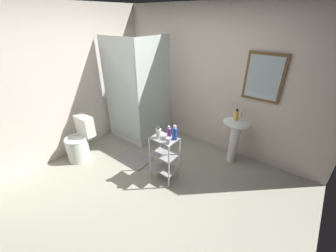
# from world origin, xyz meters

# --- Properties ---
(ground_plane) EXTENTS (4.20, 4.20, 0.02)m
(ground_plane) POSITION_xyz_m (0.00, 0.00, -0.01)
(ground_plane) COLOR #989986
(wall_back) EXTENTS (4.20, 0.14, 2.50)m
(wall_back) POSITION_xyz_m (0.01, 1.85, 1.25)
(wall_back) COLOR beige
(wall_back) RESTS_ON ground_plane
(wall_left) EXTENTS (0.10, 4.20, 2.50)m
(wall_left) POSITION_xyz_m (-1.85, 0.00, 1.25)
(wall_left) COLOR beige
(wall_left) RESTS_ON ground_plane
(shower_stall) EXTENTS (0.92, 0.92, 2.00)m
(shower_stall) POSITION_xyz_m (-1.20, 1.18, 0.46)
(shower_stall) COLOR white
(shower_stall) RESTS_ON ground_plane
(pedestal_sink) EXTENTS (0.46, 0.37, 0.81)m
(pedestal_sink) POSITION_xyz_m (0.70, 1.52, 0.58)
(pedestal_sink) COLOR white
(pedestal_sink) RESTS_ON ground_plane
(sink_faucet) EXTENTS (0.03, 0.03, 0.10)m
(sink_faucet) POSITION_xyz_m (0.70, 1.64, 0.86)
(sink_faucet) COLOR silver
(sink_faucet) RESTS_ON pedestal_sink
(toilet) EXTENTS (0.37, 0.49, 0.76)m
(toilet) POSITION_xyz_m (-1.48, -0.04, 0.31)
(toilet) COLOR white
(toilet) RESTS_ON ground_plane
(storage_cart) EXTENTS (0.38, 0.28, 0.74)m
(storage_cart) POSITION_xyz_m (0.04, 0.45, 0.44)
(storage_cart) COLOR silver
(storage_cart) RESTS_ON ground_plane
(hand_soap_bottle) EXTENTS (0.06, 0.06, 0.19)m
(hand_soap_bottle) POSITION_xyz_m (0.67, 1.50, 0.89)
(hand_soap_bottle) COLOR gold
(hand_soap_bottle) RESTS_ON pedestal_sink
(conditioner_bottle_purple) EXTENTS (0.06, 0.06, 0.18)m
(conditioner_bottle_purple) POSITION_xyz_m (0.09, 0.50, 0.82)
(conditioner_bottle_purple) COLOR purple
(conditioner_bottle_purple) RESTS_ON storage_cart
(lotion_bottle_white) EXTENTS (0.08, 0.08, 0.17)m
(lotion_bottle_white) POSITION_xyz_m (-0.03, 0.40, 0.82)
(lotion_bottle_white) COLOR white
(lotion_bottle_white) RESTS_ON storage_cart
(shampoo_bottle_blue) EXTENTS (0.07, 0.07, 0.22)m
(shampoo_bottle_blue) POSITION_xyz_m (0.18, 0.51, 0.84)
(shampoo_bottle_blue) COLOR blue
(shampoo_bottle_blue) RESTS_ON storage_cart
(rinse_cup) EXTENTS (0.06, 0.06, 0.09)m
(rinse_cup) POSITION_xyz_m (0.18, 0.37, 0.79)
(rinse_cup) COLOR silver
(rinse_cup) RESTS_ON storage_cart
(bath_mat) EXTENTS (0.60, 0.40, 0.02)m
(bath_mat) POSITION_xyz_m (-0.70, 0.49, 0.01)
(bath_mat) COLOR gray
(bath_mat) RESTS_ON ground_plane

